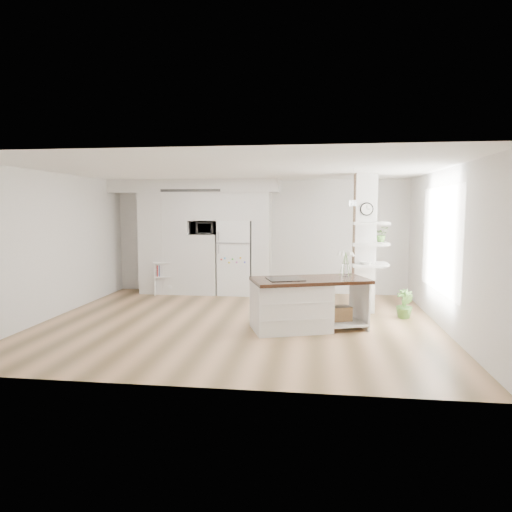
% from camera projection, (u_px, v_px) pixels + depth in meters
% --- Properties ---
extents(floor, '(7.00, 6.00, 0.01)m').
position_uv_depth(floor, '(239.00, 322.00, 8.16)').
color(floor, tan).
rests_on(floor, ground).
extents(room, '(7.04, 6.04, 2.72)m').
position_uv_depth(room, '(238.00, 219.00, 7.97)').
color(room, white).
rests_on(room, ground).
extents(cabinet_wall, '(4.00, 0.71, 2.70)m').
position_uv_depth(cabinet_wall, '(197.00, 231.00, 10.82)').
color(cabinet_wall, silver).
rests_on(cabinet_wall, floor).
extents(refrigerator, '(0.78, 0.69, 1.75)m').
position_uv_depth(refrigerator, '(236.00, 257.00, 10.79)').
color(refrigerator, white).
rests_on(refrigerator, floor).
extents(column, '(0.69, 0.90, 2.70)m').
position_uv_depth(column, '(369.00, 244.00, 8.83)').
color(column, silver).
rests_on(column, floor).
extents(window, '(0.00, 2.40, 2.40)m').
position_uv_depth(window, '(440.00, 239.00, 7.85)').
color(window, white).
rests_on(window, room).
extents(pendant_light, '(0.12, 0.12, 0.10)m').
position_uv_depth(pendant_light, '(337.00, 203.00, 7.87)').
color(pendant_light, white).
rests_on(pendant_light, room).
extents(kitchen_island, '(2.11, 1.48, 1.43)m').
position_uv_depth(kitchen_island, '(297.00, 303.00, 7.65)').
color(kitchen_island, silver).
rests_on(kitchen_island, floor).
extents(bookshelf, '(0.73, 0.55, 0.77)m').
position_uv_depth(bookshelf, '(169.00, 280.00, 10.87)').
color(bookshelf, silver).
rests_on(bookshelf, floor).
extents(floor_plant_a, '(0.31, 0.27, 0.48)m').
position_uv_depth(floor_plant_a, '(405.00, 306.00, 8.40)').
color(floor_plant_a, '#4B7D32').
rests_on(floor_plant_a, floor).
extents(floor_plant_b, '(0.32, 0.32, 0.53)m').
position_uv_depth(floor_plant_b, '(404.00, 304.00, 8.48)').
color(floor_plant_b, '#4B7D32').
rests_on(floor_plant_b, floor).
extents(microwave, '(0.54, 0.37, 0.30)m').
position_uv_depth(microwave, '(204.00, 228.00, 10.75)').
color(microwave, '#2D2D2D').
rests_on(microwave, cabinet_wall).
extents(shelf_plant, '(0.27, 0.23, 0.30)m').
position_uv_depth(shelf_plant, '(381.00, 234.00, 8.95)').
color(shelf_plant, '#4B7D32').
rests_on(shelf_plant, column).
extents(decor_bowl, '(0.22, 0.22, 0.05)m').
position_uv_depth(decor_bowl, '(366.00, 263.00, 8.65)').
color(decor_bowl, white).
rests_on(decor_bowl, column).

